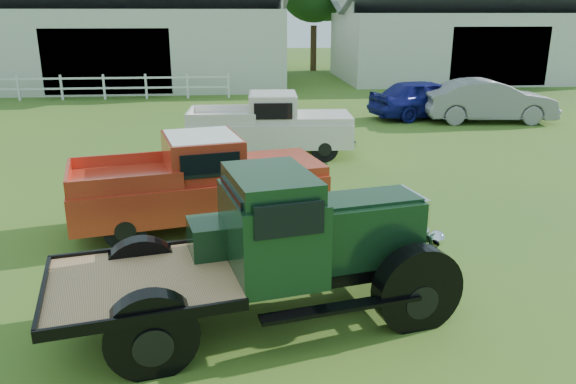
{
  "coord_description": "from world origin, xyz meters",
  "views": [
    {
      "loc": [
        -0.67,
        -8.11,
        4.05
      ],
      "look_at": [
        0.2,
        1.2,
        1.05
      ],
      "focal_mm": 35.0,
      "sensor_mm": 36.0,
      "label": 1
    }
  ],
  "objects_px": {
    "white_pickup": "(270,125)",
    "misc_car_grey": "(489,101)",
    "misc_car_blue": "(425,98)",
    "vintage_flatbed": "(264,248)",
    "red_pickup": "(198,181)"
  },
  "relations": [
    {
      "from": "white_pickup",
      "to": "misc_car_grey",
      "type": "relative_size",
      "value": 1.0
    },
    {
      "from": "white_pickup",
      "to": "misc_car_blue",
      "type": "xyz_separation_m",
      "value": [
        6.58,
        5.66,
        -0.13
      ]
    },
    {
      "from": "vintage_flatbed",
      "to": "white_pickup",
      "type": "distance_m",
      "value": 9.27
    },
    {
      "from": "red_pickup",
      "to": "misc_car_grey",
      "type": "distance_m",
      "value": 14.52
    },
    {
      "from": "vintage_flatbed",
      "to": "red_pickup",
      "type": "height_order",
      "value": "vintage_flatbed"
    },
    {
      "from": "misc_car_blue",
      "to": "misc_car_grey",
      "type": "bearing_deg",
      "value": -132.14
    },
    {
      "from": "misc_car_blue",
      "to": "misc_car_grey",
      "type": "height_order",
      "value": "misc_car_grey"
    },
    {
      "from": "misc_car_blue",
      "to": "misc_car_grey",
      "type": "relative_size",
      "value": 0.93
    },
    {
      "from": "white_pickup",
      "to": "misc_car_grey",
      "type": "bearing_deg",
      "value": 30.69
    },
    {
      "from": "vintage_flatbed",
      "to": "misc_car_blue",
      "type": "bearing_deg",
      "value": 51.91
    },
    {
      "from": "red_pickup",
      "to": "misc_car_grey",
      "type": "relative_size",
      "value": 1.02
    },
    {
      "from": "vintage_flatbed",
      "to": "misc_car_grey",
      "type": "bearing_deg",
      "value": 43.68
    },
    {
      "from": "white_pickup",
      "to": "misc_car_blue",
      "type": "relative_size",
      "value": 1.08
    },
    {
      "from": "misc_car_grey",
      "to": "misc_car_blue",
      "type": "bearing_deg",
      "value": 67.64
    },
    {
      "from": "white_pickup",
      "to": "misc_car_blue",
      "type": "height_order",
      "value": "white_pickup"
    }
  ]
}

